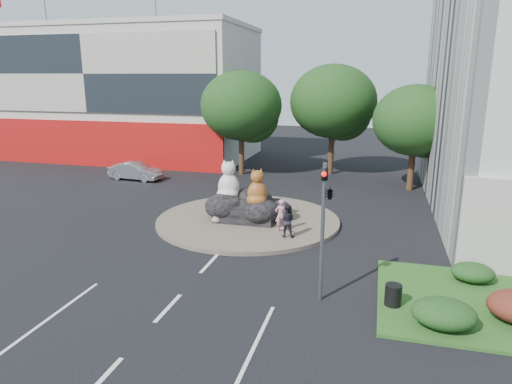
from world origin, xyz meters
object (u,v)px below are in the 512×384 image
(cat_tabby, at_px, (257,187))
(pedestrian_pink, at_px, (281,215))
(pedestrian_dark, at_px, (287,221))
(litter_bin, at_px, (393,295))
(cat_white, at_px, (229,180))
(parked_car, at_px, (135,171))
(kitten_calico, at_px, (217,214))
(kitten_white, at_px, (282,222))

(cat_tabby, xyz_separation_m, pedestrian_pink, (1.52, -1.12, -1.09))
(pedestrian_dark, height_order, litter_bin, pedestrian_dark)
(cat_white, xyz_separation_m, parked_car, (-10.16, 7.68, -1.56))
(pedestrian_dark, relative_size, parked_car, 0.39)
(cat_white, relative_size, litter_bin, 3.07)
(kitten_calico, relative_size, kitten_white, 1.22)
(cat_white, xyz_separation_m, pedestrian_pink, (3.32, -1.76, -1.22))
(cat_tabby, distance_m, kitten_white, 2.33)
(kitten_calico, bearing_deg, pedestrian_pink, 12.75)
(parked_car, relative_size, litter_bin, 5.57)
(pedestrian_pink, bearing_deg, cat_white, -59.27)
(kitten_calico, height_order, litter_bin, kitten_calico)
(pedestrian_pink, height_order, parked_car, pedestrian_pink)
(kitten_white, xyz_separation_m, pedestrian_pink, (-0.01, -0.23, 0.42))
(cat_white, distance_m, kitten_white, 4.02)
(cat_white, bearing_deg, pedestrian_pink, -31.62)
(cat_tabby, bearing_deg, cat_white, 136.33)
(cat_tabby, distance_m, pedestrian_pink, 2.18)
(kitten_white, distance_m, pedestrian_pink, 0.48)
(parked_car, distance_m, litter_bin, 24.57)
(cat_tabby, relative_size, pedestrian_pink, 1.22)
(cat_tabby, height_order, pedestrian_pink, cat_tabby)
(kitten_calico, relative_size, litter_bin, 1.31)
(cat_tabby, bearing_deg, pedestrian_pink, -60.61)
(cat_white, distance_m, kitten_calico, 2.05)
(pedestrian_dark, bearing_deg, kitten_calico, -19.18)
(cat_tabby, xyz_separation_m, kitten_white, (1.53, -0.90, -1.51))
(cat_tabby, height_order, parked_car, cat_tabby)
(pedestrian_dark, relative_size, litter_bin, 2.19)
(kitten_white, xyz_separation_m, pedestrian_dark, (0.45, -0.98, 0.42))
(kitten_white, relative_size, litter_bin, 1.08)
(kitten_white, height_order, pedestrian_pink, pedestrian_pink)
(parked_car, bearing_deg, cat_white, -122.97)
(kitten_calico, xyz_separation_m, pedestrian_pink, (3.58, -0.46, 0.34))
(cat_white, bearing_deg, cat_tabby, -23.19)
(kitten_white, height_order, litter_bin, kitten_white)
(cat_tabby, relative_size, parked_car, 0.49)
(cat_white, relative_size, kitten_calico, 2.34)
(cat_white, xyz_separation_m, kitten_calico, (-0.26, -1.30, -1.56))
(cat_white, xyz_separation_m, kitten_white, (3.33, -1.54, -1.65))
(kitten_calico, xyz_separation_m, litter_bin, (8.91, -6.83, -0.20))
(litter_bin, bearing_deg, kitten_calico, 142.53)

